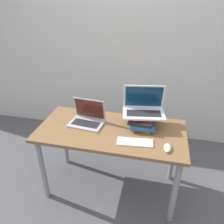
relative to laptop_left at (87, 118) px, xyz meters
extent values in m
plane|color=#515156|center=(0.24, -0.38, -0.76)|extent=(14.00, 14.00, 0.00)
cube|color=silver|center=(0.24, 1.03, 0.59)|extent=(8.00, 0.05, 2.70)
cube|color=brown|center=(0.24, -0.06, -0.06)|extent=(1.31, 0.62, 0.03)
cylinder|color=gray|center=(-0.36, -0.32, -0.42)|extent=(0.05, 0.05, 0.68)
cylinder|color=gray|center=(0.84, -0.32, -0.42)|extent=(0.05, 0.05, 0.68)
cylinder|color=gray|center=(-0.36, 0.19, -0.42)|extent=(0.05, 0.05, 0.68)
cylinder|color=gray|center=(0.84, 0.19, -0.42)|extent=(0.05, 0.05, 0.68)
cube|color=#B2B2B7|center=(0.00, -0.03, -0.04)|extent=(0.33, 0.24, 0.02)
cube|color=#232328|center=(0.00, -0.04, -0.03)|extent=(0.26, 0.13, 0.00)
cube|color=#B2B2B7|center=(0.01, 0.06, 0.07)|extent=(0.31, 0.07, 0.21)
cube|color=#4C1E19|center=(0.01, 0.05, 0.07)|extent=(0.28, 0.06, 0.18)
cube|color=olive|center=(0.51, 0.05, -0.03)|extent=(0.19, 0.24, 0.03)
cube|color=#235693|center=(0.51, 0.04, 0.00)|extent=(0.21, 0.25, 0.04)
cube|color=black|center=(0.50, 0.06, 0.04)|extent=(0.23, 0.28, 0.03)
cube|color=maroon|center=(0.51, 0.06, 0.06)|extent=(0.19, 0.22, 0.02)
cube|color=silver|center=(0.51, 0.06, 0.08)|extent=(0.40, 0.29, 0.02)
cube|color=#232328|center=(0.51, 0.05, 0.09)|extent=(0.32, 0.17, 0.00)
cube|color=silver|center=(0.49, 0.16, 0.20)|extent=(0.37, 0.10, 0.23)
cube|color=#0A2D4C|center=(0.49, 0.15, 0.20)|extent=(0.33, 0.09, 0.20)
cube|color=white|center=(0.47, -0.21, -0.04)|extent=(0.30, 0.14, 0.01)
cube|color=silver|center=(0.47, -0.21, -0.03)|extent=(0.28, 0.11, 0.00)
ellipsoid|color=white|center=(0.73, -0.24, -0.03)|extent=(0.06, 0.11, 0.03)
camera|label=1|loc=(0.61, -1.65, 1.03)|focal=35.00mm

